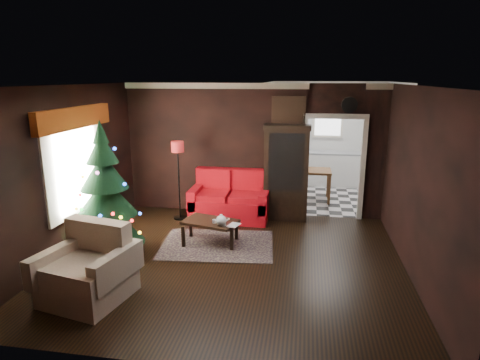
% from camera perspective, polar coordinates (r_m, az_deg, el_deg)
% --- Properties ---
extents(floor, '(5.50, 5.50, 0.00)m').
position_cam_1_polar(floor, '(6.73, -1.26, -11.43)').
color(floor, black).
rests_on(floor, ground).
extents(ceiling, '(5.50, 5.50, 0.00)m').
position_cam_1_polar(ceiling, '(6.06, -1.41, 13.13)').
color(ceiling, white).
rests_on(ceiling, ground).
extents(wall_back, '(5.50, 0.00, 5.50)m').
position_cam_1_polar(wall_back, '(8.67, 1.72, 4.20)').
color(wall_back, black).
rests_on(wall_back, ground).
extents(wall_front, '(5.50, 0.00, 5.50)m').
position_cam_1_polar(wall_front, '(3.94, -8.11, -8.62)').
color(wall_front, black).
rests_on(wall_front, ground).
extents(wall_left, '(0.00, 5.50, 5.50)m').
position_cam_1_polar(wall_left, '(7.27, -23.17, 1.04)').
color(wall_left, black).
rests_on(wall_left, ground).
extents(wall_right, '(0.00, 5.50, 5.50)m').
position_cam_1_polar(wall_right, '(6.36, 23.81, -0.80)').
color(wall_right, black).
rests_on(wall_right, ground).
extents(doorway, '(1.10, 0.10, 2.10)m').
position_cam_1_polar(doorway, '(8.68, 12.89, 1.50)').
color(doorway, silver).
rests_on(doorway, ground).
extents(left_window, '(0.05, 1.60, 1.40)m').
position_cam_1_polar(left_window, '(7.40, -22.13, 1.76)').
color(left_window, white).
rests_on(left_window, wall_left).
extents(valance, '(0.12, 2.10, 0.35)m').
position_cam_1_polar(valance, '(7.24, -22.20, 8.09)').
color(valance, '#963C11').
rests_on(valance, wall_left).
extents(kitchen_floor, '(3.00, 3.00, 0.00)m').
position_cam_1_polar(kitchen_floor, '(10.39, 12.11, -2.32)').
color(kitchen_floor, silver).
rests_on(kitchen_floor, ground).
extents(kitchen_window, '(0.70, 0.06, 0.70)m').
position_cam_1_polar(kitchen_window, '(11.49, 12.25, 7.90)').
color(kitchen_window, white).
rests_on(kitchen_window, ground).
extents(rug, '(2.09, 1.61, 0.01)m').
position_cam_1_polar(rug, '(7.36, -3.19, -9.05)').
color(rug, '#392B33').
rests_on(rug, ground).
extents(loveseat, '(1.70, 0.90, 1.00)m').
position_cam_1_polar(loveseat, '(8.51, -1.41, -2.23)').
color(loveseat, '#9F0D0D').
rests_on(loveseat, ground).
extents(curio_cabinet, '(0.90, 0.45, 1.90)m').
position_cam_1_polar(curio_cabinet, '(8.47, 6.52, 0.76)').
color(curio_cabinet, black).
rests_on(curio_cabinet, ground).
extents(floor_lamp, '(0.35, 0.35, 1.65)m').
position_cam_1_polar(floor_lamp, '(8.50, -8.60, -0.10)').
color(floor_lamp, black).
rests_on(floor_lamp, ground).
extents(christmas_tree, '(1.43, 1.43, 2.28)m').
position_cam_1_polar(christmas_tree, '(7.08, -18.40, -1.78)').
color(christmas_tree, black).
rests_on(christmas_tree, ground).
extents(armchair, '(1.22, 1.22, 1.05)m').
position_cam_1_polar(armchair, '(5.90, -20.74, -11.39)').
color(armchair, beige).
rests_on(armchair, ground).
extents(coffee_table, '(1.05, 0.78, 0.42)m').
position_cam_1_polar(coffee_table, '(7.36, -4.17, -7.26)').
color(coffee_table, black).
rests_on(coffee_table, rug).
extents(teapot, '(0.26, 0.26, 0.19)m').
position_cam_1_polar(teapot, '(7.01, -2.67, -5.65)').
color(teapot, white).
rests_on(teapot, coffee_table).
extents(cup_a, '(0.09, 0.09, 0.06)m').
position_cam_1_polar(cup_a, '(7.16, -3.63, -5.80)').
color(cup_a, white).
rests_on(cup_a, coffee_table).
extents(cup_b, '(0.10, 0.10, 0.07)m').
position_cam_1_polar(cup_b, '(7.02, -2.32, -6.18)').
color(cup_b, silver).
rests_on(cup_b, coffee_table).
extents(book, '(0.17, 0.07, 0.24)m').
position_cam_1_polar(book, '(7.02, -1.52, -5.42)').
color(book, gray).
rests_on(book, coffee_table).
extents(wall_clock, '(0.32, 0.32, 0.06)m').
position_cam_1_polar(wall_clock, '(8.46, 15.13, 10.16)').
color(wall_clock, white).
rests_on(wall_clock, wall_back).
extents(painting, '(0.62, 0.05, 0.52)m').
position_cam_1_polar(painting, '(8.45, 6.84, 9.65)').
color(painting, '#AF8243').
rests_on(painting, wall_back).
extents(kitchen_counter, '(1.80, 0.60, 0.90)m').
position_cam_1_polar(kitchen_counter, '(11.44, 11.98, 1.54)').
color(kitchen_counter, white).
rests_on(kitchen_counter, ground).
extents(kitchen_table, '(0.70, 0.70, 0.75)m').
position_cam_1_polar(kitchen_table, '(9.99, 10.58, -0.69)').
color(kitchen_table, brown).
rests_on(kitchen_table, ground).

